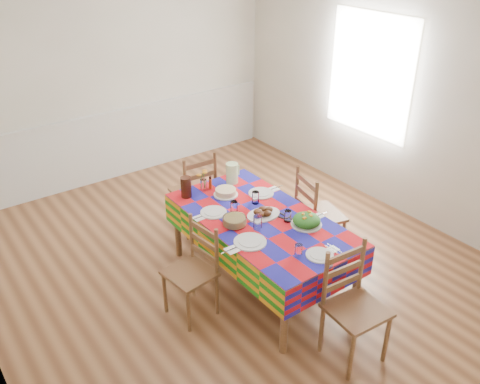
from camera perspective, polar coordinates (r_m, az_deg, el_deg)
name	(u,v)px	position (r m, az deg, el deg)	size (l,w,h in m)	color
room	(226,138)	(4.60, -1.53, 6.03)	(4.58, 5.08, 2.78)	brown
wainscot	(121,141)	(6.96, -13.27, 5.58)	(4.41, 0.06, 0.92)	silver
window_right	(369,75)	(6.21, 14.34, 12.62)	(1.40, 1.40, 0.00)	white
dining_table	(261,225)	(4.64, 2.34, -3.73)	(0.98, 1.82, 0.71)	brown
setting_near_head	(312,253)	(4.13, 8.14, -6.81)	(0.37, 0.24, 0.11)	silver
setting_left_near	(252,235)	(4.30, 1.38, -4.85)	(0.51, 0.30, 0.13)	silver
setting_left_far	(220,211)	(4.66, -2.21, -2.10)	(0.45, 0.27, 0.12)	silver
setting_right_near	(300,219)	(4.57, 6.79, -2.99)	(0.42, 0.24, 0.11)	silver
setting_right_far	(260,195)	(4.92, 2.21, -0.29)	(0.47, 0.27, 0.12)	silver
meat_platter	(263,213)	(4.62, 2.63, -2.36)	(0.33, 0.24, 0.06)	silver
salad_platter	(307,221)	(4.51, 7.48, -3.21)	(0.27, 0.27, 0.12)	silver
pasta_bowl	(235,221)	(4.48, -0.62, -3.28)	(0.21, 0.21, 0.08)	white
cake	(226,192)	(4.95, -1.62, -0.03)	(0.24, 0.24, 0.07)	silver
serving_utensils	(282,216)	(4.63, 4.74, -2.71)	(0.14, 0.32, 0.01)	black
flower_vase	(203,182)	(5.04, -4.15, 1.16)	(0.13, 0.11, 0.22)	white
hot_sauce	(210,182)	(5.07, -3.35, 1.10)	(0.03, 0.03, 0.13)	#A9310D
green_pitcher	(232,173)	(5.16, -0.90, 2.13)	(0.12, 0.12, 0.21)	beige
tea_pitcher	(186,187)	(4.92, -6.08, 0.56)	(0.10, 0.10, 0.21)	black
name_card	(329,266)	(4.04, 9.95, -8.18)	(0.07, 0.02, 0.02)	silver
chair_near	(353,306)	(4.08, 12.57, -12.43)	(0.46, 0.44, 0.96)	brown
chair_far	(195,193)	(5.54, -5.06, -0.06)	(0.44, 0.42, 0.95)	brown
chair_left	(193,271)	(4.42, -5.26, -8.84)	(0.42, 0.43, 0.88)	brown
chair_right	(316,215)	(5.15, 8.58, -2.59)	(0.49, 0.51, 0.97)	brown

